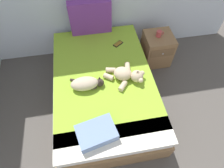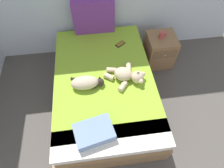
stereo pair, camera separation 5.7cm
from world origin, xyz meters
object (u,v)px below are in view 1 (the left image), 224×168
(bed, at_px, (104,88))
(cat, at_px, (86,84))
(teddy_bear, at_px, (127,75))
(nightstand, at_px, (157,49))
(mug, at_px, (159,34))
(patterned_cushion, at_px, (90,17))
(cell_phone, at_px, (118,44))
(throw_pillow, at_px, (96,133))

(bed, relative_size, cat, 4.81)
(bed, distance_m, teddy_bear, 0.45)
(bed, bearing_deg, teddy_bear, -15.76)
(teddy_bear, relative_size, nightstand, 1.01)
(mug, bearing_deg, patterned_cushion, 163.22)
(teddy_bear, bearing_deg, cell_phone, 88.58)
(nightstand, bearing_deg, cell_phone, -175.93)
(cell_phone, xyz_separation_m, throw_pillow, (-0.49, -1.34, 0.05))
(teddy_bear, distance_m, throw_pillow, 0.84)
(patterned_cushion, bearing_deg, cat, -99.87)
(patterned_cushion, height_order, nightstand, patterned_cushion)
(cell_phone, bearing_deg, cat, -127.50)
(cat, relative_size, teddy_bear, 0.80)
(cat, relative_size, mug, 3.53)
(throw_pillow, xyz_separation_m, nightstand, (1.16, 1.39, -0.31))
(patterned_cushion, bearing_deg, bed, -87.37)
(patterned_cushion, relative_size, teddy_bear, 1.17)
(bed, xyz_separation_m, patterned_cushion, (-0.04, 0.93, 0.52))
(bed, relative_size, teddy_bear, 3.87)
(teddy_bear, height_order, throw_pillow, teddy_bear)
(teddy_bear, xyz_separation_m, throw_pillow, (-0.48, -0.69, -0.02))
(nightstand, bearing_deg, teddy_bear, -134.53)
(cat, distance_m, nightstand, 1.46)
(throw_pillow, height_order, nightstand, throw_pillow)
(patterned_cushion, relative_size, cell_phone, 3.78)
(patterned_cushion, bearing_deg, throw_pillow, -94.68)
(teddy_bear, distance_m, cell_phone, 0.65)
(cat, bearing_deg, patterned_cushion, 80.13)
(throw_pillow, bearing_deg, bed, 76.75)
(mug, bearing_deg, teddy_bear, -133.19)
(cat, bearing_deg, throw_pillow, -85.96)
(cell_phone, bearing_deg, teddy_bear, -91.42)
(nightstand, bearing_deg, throw_pillow, -129.99)
(patterned_cushion, height_order, mug, patterned_cushion)
(cat, bearing_deg, cell_phone, 52.50)
(cat, height_order, mug, cat)
(cell_phone, xyz_separation_m, mug, (0.65, 0.06, 0.05))
(cat, distance_m, mug, 1.41)
(bed, distance_m, nightstand, 1.16)
(nightstand, height_order, mug, mug)
(teddy_bear, bearing_deg, throw_pillow, -124.67)
(cat, xyz_separation_m, cell_phone, (0.54, 0.70, -0.07))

